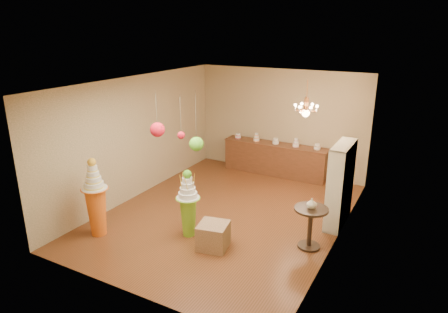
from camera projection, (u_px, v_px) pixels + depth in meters
The scene contains 17 objects.
floor at pixel (226, 214), 9.18m from camera, with size 6.50×6.50×0.00m, color brown.
ceiling at pixel (226, 83), 8.24m from camera, with size 6.50×6.50×0.00m, color white.
wall_back at pixel (280, 122), 11.42m from camera, with size 5.00×0.04×3.00m, color tan.
wall_front at pixel (124, 209), 6.00m from camera, with size 5.00×0.04×3.00m, color tan.
wall_left at pixel (137, 137), 9.85m from camera, with size 0.04×6.50×3.00m, color tan.
wall_right at pixel (342, 171), 7.57m from camera, with size 0.04×6.50×3.00m, color tan.
pedestal_green at pixel (188, 208), 8.07m from camera, with size 0.58×0.58×1.43m.
pedestal_orange at pixel (96, 205), 8.09m from camera, with size 0.66×0.66×1.66m.
burlap_riser at pixel (213, 236), 7.72m from camera, with size 0.55×0.55×0.50m, color #8E6C4E.
sideboard at pixel (275, 158), 11.50m from camera, with size 3.04×0.54×1.16m.
shelving_unit at pixel (340, 184), 8.50m from camera, with size 0.33×1.20×1.80m.
round_table at pixel (310, 222), 7.64m from camera, with size 0.86×0.86×0.83m.
vase at pixel (312, 203), 7.51m from camera, with size 0.19×0.19×0.20m, color silver.
pom_red_left at pixel (157, 130), 7.34m from camera, with size 0.27×0.27×0.84m.
pom_green_mid at pixel (196, 144), 7.62m from camera, with size 0.28×0.28×1.17m.
pom_red_right at pixel (181, 135), 7.09m from camera, with size 0.14×0.14×0.80m.
chandelier at pixel (306, 111), 8.95m from camera, with size 0.66×0.66×0.85m.
Camera 1 is at (3.93, -7.32, 4.12)m, focal length 32.00 mm.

